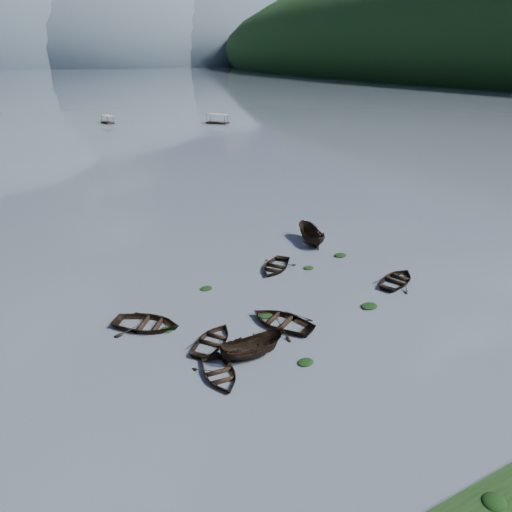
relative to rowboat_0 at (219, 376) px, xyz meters
name	(u,v)px	position (x,y,z in m)	size (l,w,h in m)	color
ground_plane	(341,350)	(8.04, -1.25, 0.00)	(2400.00, 2400.00, 0.00)	slate
haze_mtn_c	(99,65)	(148.04, 898.75, 0.00)	(520.00, 520.00, 260.00)	#475666
haze_mtn_d	(193,64)	(328.04, 898.75, 0.00)	(520.00, 520.00, 220.00)	#475666
rowboat_0	(219,376)	(0.00, 0.00, 0.00)	(2.78, 3.90, 0.81)	black
rowboat_1	(213,343)	(0.96, 3.30, 0.00)	(2.88, 4.04, 0.84)	black
rowboat_2	(251,356)	(2.59, 0.85, 0.00)	(1.59, 4.23, 1.63)	black
rowboat_3	(282,324)	(6.21, 3.22, 0.00)	(3.42, 4.79, 0.99)	black
rowboat_4	(397,282)	(18.16, 4.41, 0.00)	(3.16, 4.42, 0.92)	black
rowboat_6	(147,327)	(-2.44, 7.25, 0.00)	(3.45, 4.83, 1.00)	black
rowboat_7	(275,269)	(10.34, 11.45, 0.00)	(3.11, 4.35, 0.90)	black
rowboat_8	(310,243)	(16.60, 15.21, 0.00)	(1.83, 4.86, 1.88)	black
weed_clump_0	(233,351)	(1.81, 1.95, 0.00)	(1.10, 0.90, 0.24)	black
weed_clump_1	(265,316)	(5.71, 4.73, 0.00)	(1.11, 0.89, 0.24)	black
weed_clump_2	(306,363)	(5.29, -1.30, 0.00)	(1.06, 0.85, 0.23)	black
weed_clump_3	(309,268)	(13.04, 10.14, 0.00)	(0.96, 0.81, 0.21)	black
weed_clump_4	(369,307)	(13.36, 2.28, 0.00)	(1.33, 1.06, 0.28)	black
weed_clump_5	(167,330)	(-1.30, 6.26, 0.00)	(1.02, 0.82, 0.22)	black
weed_clump_6	(206,289)	(3.40, 10.70, 0.00)	(1.04, 0.86, 0.22)	black
weed_clump_7	(340,256)	(17.26, 11.07, 0.00)	(1.21, 0.97, 0.26)	black
pontoon_centre	(108,123)	(15.37, 115.16, 0.00)	(2.14, 5.14, 1.97)	black
pontoon_right	(217,123)	(42.41, 100.61, 0.00)	(2.59, 6.21, 2.38)	black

